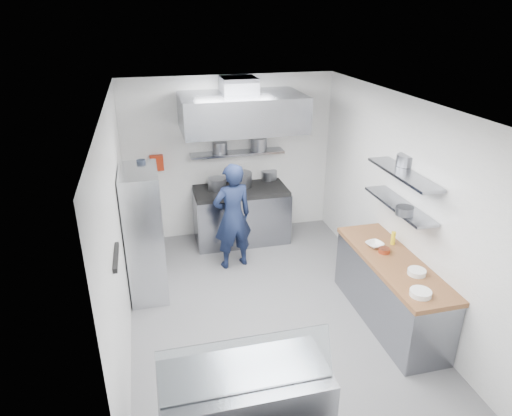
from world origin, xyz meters
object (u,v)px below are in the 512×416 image
object	(u,v)px
gas_range	(241,216)
wire_rack	(144,234)
display_case	(245,410)
chef	(233,217)

from	to	relation	value
gas_range	wire_rack	bearing A→B (deg)	-142.10
display_case	wire_rack	bearing A→B (deg)	105.55
wire_rack	display_case	xyz separation A→B (m)	(0.79, -2.83, -0.50)
chef	display_case	distance (m)	3.33
gas_range	chef	world-z (taller)	chef
wire_rack	display_case	distance (m)	2.98
chef	display_case	size ratio (longest dim) A/B	1.13
wire_rack	chef	bearing A→B (deg)	17.80
chef	wire_rack	size ratio (longest dim) A/B	0.92
gas_range	chef	bearing A→B (deg)	-110.12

